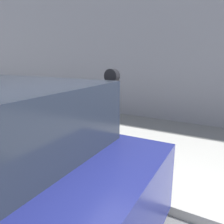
{
  "coord_description": "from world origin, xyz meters",
  "views": [
    {
      "loc": [
        1.04,
        -1.6,
        1.92
      ],
      "look_at": [
        -0.53,
        1.13,
        1.14
      ],
      "focal_mm": 35.0,
      "sensor_mm": 36.0,
      "label": 1
    }
  ],
  "objects": [
    {
      "name": "building_facade",
      "position": [
        0.0,
        5.25,
        3.24
      ],
      "size": [
        24.0,
        0.3,
        6.48
      ],
      "color": "gray",
      "rests_on": "ground_plane"
    },
    {
      "name": "parking_meter",
      "position": [
        -0.53,
        1.13,
        1.25
      ],
      "size": [
        0.2,
        0.15,
        1.65
      ],
      "color": "gray",
      "rests_on": "sidewalk"
    },
    {
      "name": "sidewalk",
      "position": [
        0.0,
        2.2,
        0.06
      ],
      "size": [
        24.0,
        2.8,
        0.13
      ],
      "color": "#ADAAA3",
      "rests_on": "ground_plane"
    }
  ]
}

